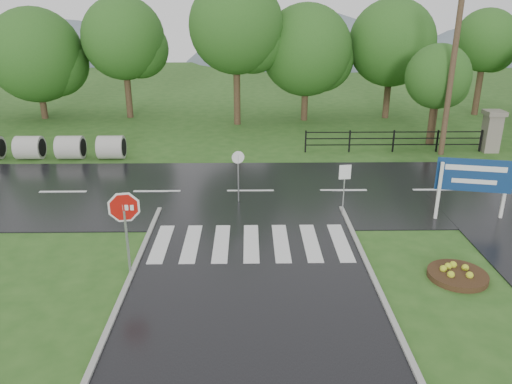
{
  "coord_description": "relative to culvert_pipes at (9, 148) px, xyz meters",
  "views": [
    {
      "loc": [
        -0.07,
        -9.99,
        7.57
      ],
      "look_at": [
        0.18,
        6.0,
        1.5
      ],
      "focal_mm": 35.0,
      "sensor_mm": 36.0,
      "label": 1
    }
  ],
  "objects": [
    {
      "name": "utility_pole_east",
      "position": [
        22.63,
        0.5,
        3.82
      ],
      "size": [
        1.53,
        0.44,
        8.7
      ],
      "color": "#473523",
      "rests_on": "ground"
    },
    {
      "name": "reg_sign_small",
      "position": [
        15.9,
        -7.62,
        0.84
      ],
      "size": [
        0.45,
        0.07,
        2.02
      ],
      "color": "#939399",
      "rests_on": "ground"
    },
    {
      "name": "fence_west",
      "position": [
        20.17,
        1.0,
        0.12
      ],
      "size": [
        9.58,
        0.08,
        1.2
      ],
      "color": "black",
      "rests_on": "ground"
    },
    {
      "name": "entrance_tree_left",
      "position": [
        22.71,
        2.5,
        3.2
      ],
      "size": [
        3.52,
        3.52,
        5.59
      ],
      "color": "#3D2B1C",
      "rests_on": "ground"
    },
    {
      "name": "main_road",
      "position": [
        12.42,
        -5.0,
        -0.6
      ],
      "size": [
        90.0,
        8.0,
        0.04
      ],
      "primitive_type": "cube",
      "color": "black",
      "rests_on": "ground"
    },
    {
      "name": "reg_sign_round",
      "position": [
        11.93,
        -6.24,
        0.78
      ],
      "size": [
        0.49,
        0.16,
        2.17
      ],
      "color": "#939399",
      "rests_on": "ground"
    },
    {
      "name": "stop_sign",
      "position": [
        8.8,
        -11.9,
        1.32
      ],
      "size": [
        1.22,
        0.24,
        2.77
      ],
      "color": "#939399",
      "rests_on": "ground"
    },
    {
      "name": "culvert_pipes",
      "position": [
        0.0,
        0.0,
        0.0
      ],
      "size": [
        11.8,
        1.2,
        1.2
      ],
      "color": "#9E9B93",
      "rests_on": "ground"
    },
    {
      "name": "crosswalk",
      "position": [
        12.42,
        -10.0,
        -0.54
      ],
      "size": [
        6.5,
        2.8,
        0.02
      ],
      "color": "silver",
      "rests_on": "ground"
    },
    {
      "name": "ground",
      "position": [
        12.42,
        -15.0,
        -0.6
      ],
      "size": [
        120.0,
        120.0,
        0.0
      ],
      "primitive_type": "plane",
      "color": "#2C581D",
      "rests_on": "ground"
    },
    {
      "name": "hills",
      "position": [
        15.91,
        50.0,
        -16.14
      ],
      "size": [
        102.0,
        48.0,
        48.0
      ],
      "color": "slate",
      "rests_on": "ground"
    },
    {
      "name": "treeline",
      "position": [
        13.42,
        9.0,
        -0.6
      ],
      "size": [
        83.2,
        5.2,
        10.0
      ],
      "color": "#225319",
      "rests_on": "ground"
    },
    {
      "name": "flower_bed",
      "position": [
        18.47,
        -12.27,
        -0.47
      ],
      "size": [
        1.72,
        1.72,
        0.34
      ],
      "color": "#332111",
      "rests_on": "ground"
    },
    {
      "name": "pillar_west",
      "position": [
        25.42,
        1.0,
        0.58
      ],
      "size": [
        1.0,
        1.0,
        2.24
      ],
      "color": "gray",
      "rests_on": "ground"
    },
    {
      "name": "estate_billboard",
      "position": [
        20.54,
        -8.01,
        1.01
      ],
      "size": [
        2.63,
        0.62,
        2.34
      ],
      "color": "silver",
      "rests_on": "ground"
    }
  ]
}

